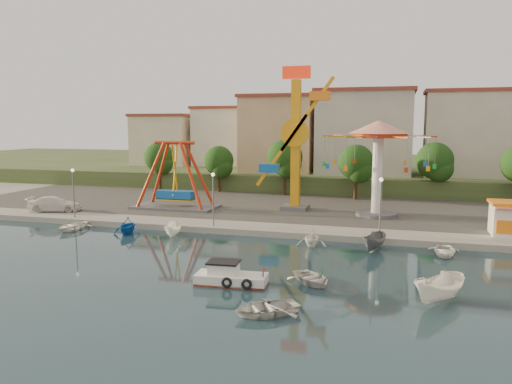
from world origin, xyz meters
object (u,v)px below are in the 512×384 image
(kamikaze_tower, at_px, (298,142))
(van, at_px, (55,204))
(pirate_ship_ride, at_px, (175,177))
(skiff, at_px, (440,289))
(wave_swinger, at_px, (378,147))
(rowboat_a, at_px, (312,278))
(cabin_motorboat, at_px, (230,278))

(kamikaze_tower, distance_m, van, 28.91)
(pirate_ship_ride, relative_size, skiff, 2.27)
(wave_swinger, relative_size, skiff, 2.63)
(skiff, distance_m, van, 44.20)
(skiff, bearing_deg, van, -166.53)
(kamikaze_tower, xyz_separation_m, van, (-26.73, -8.47, -7.06))
(wave_swinger, relative_size, rowboat_a, 3.26)
(wave_swinger, xyz_separation_m, cabin_motorboat, (-8.37, -24.78, -7.75))
(van, bearing_deg, wave_swinger, -98.12)
(kamikaze_tower, bearing_deg, van, -162.41)
(kamikaze_tower, bearing_deg, rowboat_a, -76.36)
(skiff, bearing_deg, rowboat_a, -154.09)
(pirate_ship_ride, distance_m, rowboat_a, 30.04)
(skiff, bearing_deg, cabin_motorboat, -142.46)
(pirate_ship_ride, xyz_separation_m, kamikaze_tower, (14.30, 2.55, 4.12))
(kamikaze_tower, height_order, cabin_motorboat, kamikaze_tower)
(wave_swinger, bearing_deg, pirate_ship_ride, -177.00)
(wave_swinger, xyz_separation_m, skiff, (4.85, -24.59, -7.34))
(rowboat_a, distance_m, skiff, 8.12)
(van, bearing_deg, cabin_motorboat, -142.19)
(skiff, height_order, van, van)
(rowboat_a, bearing_deg, cabin_motorboat, 156.76)
(kamikaze_tower, relative_size, cabin_motorboat, 3.37)
(rowboat_a, relative_size, skiff, 0.81)
(skiff, bearing_deg, wave_swinger, 137.87)
(wave_swinger, bearing_deg, skiff, -78.85)
(cabin_motorboat, height_order, rowboat_a, cabin_motorboat)
(rowboat_a, bearing_deg, van, 112.74)
(pirate_ship_ride, relative_size, van, 1.70)
(rowboat_a, relative_size, van, 0.61)
(wave_swinger, height_order, skiff, wave_swinger)
(van, bearing_deg, pirate_ship_ride, -83.93)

